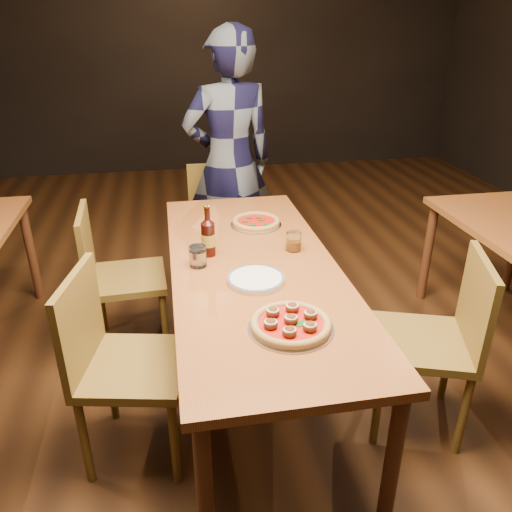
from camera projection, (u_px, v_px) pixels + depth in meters
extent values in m
plane|color=black|center=(254.00, 386.00, 2.75)|extent=(9.00, 9.00, 0.00)
plane|color=black|center=(189.00, 48.00, 6.10)|extent=(7.00, 0.00, 7.00)
cube|color=brown|center=(254.00, 268.00, 2.43)|extent=(0.80, 2.00, 0.04)
cylinder|color=#522B17|center=(205.00, 496.00, 1.70)|extent=(0.06, 0.06, 0.71)
cylinder|color=#522B17|center=(180.00, 260.00, 3.37)|extent=(0.06, 0.06, 0.71)
cylinder|color=#522B17|center=(392.00, 467.00, 1.81)|extent=(0.06, 0.06, 0.71)
cylinder|color=#522B17|center=(278.00, 252.00, 3.48)|extent=(0.06, 0.06, 0.71)
cylinder|color=#522B17|center=(31.00, 253.00, 3.47)|extent=(0.06, 0.06, 0.71)
cylinder|color=#522B17|center=(427.00, 253.00, 3.47)|extent=(0.06, 0.06, 0.71)
cylinder|color=#B7B7BF|center=(291.00, 328.00, 1.92)|extent=(0.33, 0.33, 0.01)
cylinder|color=tan|center=(291.00, 325.00, 1.92)|extent=(0.31, 0.31, 0.02)
torus|color=tan|center=(291.00, 323.00, 1.91)|extent=(0.31, 0.31, 0.03)
cylinder|color=#A90913|center=(291.00, 323.00, 1.91)|extent=(0.25, 0.25, 0.00)
cylinder|color=#B7B7BF|center=(256.00, 225.00, 2.89)|extent=(0.29, 0.29, 0.01)
cylinder|color=tan|center=(256.00, 223.00, 2.88)|extent=(0.27, 0.27, 0.02)
torus|color=tan|center=(256.00, 221.00, 2.88)|extent=(0.28, 0.28, 0.03)
cylinder|color=#A90913|center=(256.00, 221.00, 2.88)|extent=(0.21, 0.21, 0.00)
cylinder|color=white|center=(256.00, 280.00, 2.26)|extent=(0.26, 0.26, 0.02)
cylinder|color=black|center=(208.00, 240.00, 2.49)|extent=(0.07, 0.07, 0.17)
cylinder|color=black|center=(207.00, 216.00, 2.43)|extent=(0.03, 0.03, 0.08)
cylinder|color=gold|center=(208.00, 240.00, 2.49)|extent=(0.07, 0.07, 0.06)
cylinder|color=white|center=(198.00, 256.00, 2.39)|extent=(0.08, 0.08, 0.10)
cylinder|color=#8D510F|center=(294.00, 241.00, 2.56)|extent=(0.08, 0.08, 0.10)
imported|color=black|center=(229.00, 163.00, 3.52)|extent=(0.73, 0.55, 1.81)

